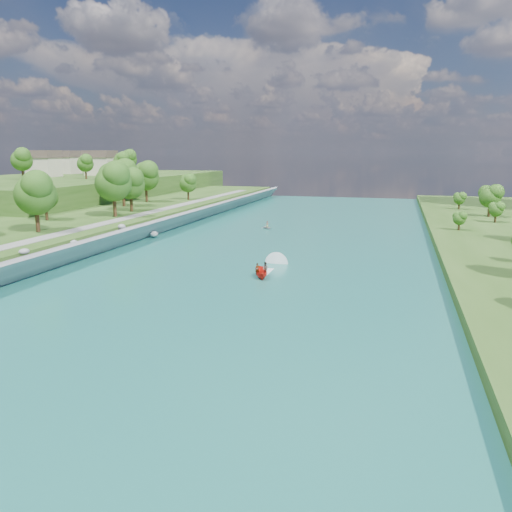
% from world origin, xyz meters
% --- Properties ---
extents(ground, '(260.00, 260.00, 0.00)m').
position_xyz_m(ground, '(0.00, 0.00, 0.00)').
color(ground, '#2D5119').
rests_on(ground, ground).
extents(river_water, '(55.00, 240.00, 0.10)m').
position_xyz_m(river_water, '(0.00, 20.00, 0.05)').
color(river_water, '#1B695C').
rests_on(river_water, ground).
extents(ridge_west, '(60.00, 120.00, 9.00)m').
position_xyz_m(ridge_west, '(-82.50, 95.00, 4.50)').
color(ridge_west, '#2D5119').
rests_on(ridge_west, ground).
extents(riprap_bank, '(3.91, 236.00, 4.26)m').
position_xyz_m(riprap_bank, '(-25.85, 18.88, 1.81)').
color(riprap_bank, slate).
rests_on(riprap_bank, ground).
extents(riverside_path, '(3.00, 200.00, 0.10)m').
position_xyz_m(riverside_path, '(-32.50, 20.00, 3.55)').
color(riverside_path, gray).
rests_on(riverside_path, berm_west).
extents(ridge_houses, '(29.50, 29.50, 8.40)m').
position_xyz_m(ridge_houses, '(-88.67, 100.00, 13.31)').
color(ridge_houses, beige).
rests_on(ridge_houses, ridge_west).
extents(trees_ridge, '(23.32, 40.79, 10.59)m').
position_xyz_m(trees_ridge, '(-71.99, 86.28, 13.93)').
color(trees_ridge, '#264913').
rests_on(trees_ridge, ridge_west).
extents(motorboat, '(3.60, 18.84, 2.06)m').
position_xyz_m(motorboat, '(3.60, 14.22, 0.74)').
color(motorboat, red).
rests_on(motorboat, river_water).
extents(raft, '(3.42, 3.67, 1.65)m').
position_xyz_m(raft, '(-6.74, 55.50, 0.47)').
color(raft, '#93979B').
rests_on(raft, river_water).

